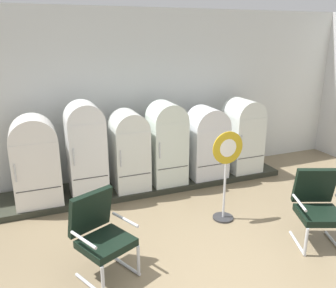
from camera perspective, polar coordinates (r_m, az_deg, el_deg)
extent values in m
cube|color=silver|center=(6.80, -5.22, 7.72)|extent=(11.76, 0.12, 3.22)
cube|color=#47443F|center=(6.70, -5.52, 18.38)|extent=(11.76, 0.07, 0.06)
cube|color=#2C2E24|center=(6.67, -3.26, -6.46)|extent=(5.28, 0.95, 0.10)
cube|color=white|center=(6.04, -20.60, -4.15)|extent=(0.72, 0.61, 1.08)
cylinder|color=white|center=(5.87, -21.16, 0.77)|extent=(0.72, 0.60, 0.72)
cube|color=#383838|center=(5.83, -20.28, -7.00)|extent=(0.66, 0.01, 0.01)
cylinder|color=silver|center=(5.70, -23.62, -4.39)|extent=(0.02, 0.02, 0.28)
cube|color=white|center=(6.05, -13.09, -2.27)|extent=(0.61, 0.61, 1.31)
cylinder|color=white|center=(5.87, -13.53, 3.75)|extent=(0.61, 0.60, 0.61)
cube|color=#383838|center=(5.85, -12.45, -5.40)|extent=(0.56, 0.01, 0.01)
cylinder|color=silver|center=(5.67, -15.10, -2.09)|extent=(0.02, 0.02, 0.28)
cube|color=silver|center=(6.25, -6.30, -2.27)|extent=(0.60, 0.67, 1.10)
cylinder|color=silver|center=(6.09, -6.47, 2.60)|extent=(0.60, 0.65, 0.60)
cube|color=#383838|center=(6.02, -5.37, -5.06)|extent=(0.55, 0.01, 0.01)
cylinder|color=silver|center=(5.84, -7.69, -2.42)|extent=(0.02, 0.02, 0.28)
cube|color=silver|center=(6.43, -0.23, -1.17)|extent=(0.63, 0.62, 1.19)
cylinder|color=silver|center=(6.26, -0.24, 4.01)|extent=(0.63, 0.61, 0.63)
cube|color=#383838|center=(6.23, 0.83, -3.90)|extent=(0.58, 0.01, 0.01)
cylinder|color=silver|center=(6.01, -1.34, -1.08)|extent=(0.02, 0.02, 0.28)
cube|color=silver|center=(6.79, 6.21, -1.11)|extent=(0.71, 0.63, 1.00)
cylinder|color=silver|center=(6.65, 6.35, 2.97)|extent=(0.71, 0.62, 0.71)
cube|color=#383838|center=(6.59, 7.45, -3.41)|extent=(0.65, 0.01, 0.01)
cylinder|color=silver|center=(6.62, 9.81, -0.66)|extent=(0.02, 0.02, 0.28)
cube|color=silver|center=(7.20, 11.94, 0.24)|extent=(0.63, 0.68, 1.13)
cylinder|color=silver|center=(7.06, 12.23, 4.62)|extent=(0.63, 0.67, 0.63)
cube|color=#383838|center=(7.00, 13.39, -2.13)|extent=(0.58, 0.01, 0.01)
cylinder|color=silver|center=(6.74, 11.88, 0.27)|extent=(0.02, 0.02, 0.28)
cylinder|color=silver|center=(4.39, -12.57, -21.53)|extent=(0.27, 0.52, 0.04)
cylinder|color=silver|center=(4.10, -10.54, -21.19)|extent=(0.05, 0.05, 0.38)
cylinder|color=silver|center=(4.63, -7.06, -18.90)|extent=(0.27, 0.52, 0.04)
cylinder|color=silver|center=(4.36, -4.84, -18.33)|extent=(0.05, 0.05, 0.38)
cube|color=black|center=(4.26, -10.03, -15.63)|extent=(0.72, 0.70, 0.09)
cube|color=black|center=(4.30, -12.50, -10.68)|extent=(0.58, 0.40, 0.53)
cylinder|color=silver|center=(4.02, -13.62, -14.92)|extent=(0.23, 0.43, 0.04)
cylinder|color=silver|center=(4.32, -6.98, -12.12)|extent=(0.23, 0.43, 0.04)
cylinder|color=silver|center=(5.29, 20.28, -14.89)|extent=(0.24, 0.53, 0.04)
cylinder|color=silver|center=(4.98, 21.55, -14.57)|extent=(0.05, 0.05, 0.38)
cylinder|color=silver|center=(5.48, 25.48, -14.34)|extent=(0.24, 0.53, 0.04)
cube|color=black|center=(5.17, 23.50, -10.57)|extent=(0.70, 0.68, 0.09)
cube|color=black|center=(5.27, 22.75, -6.23)|extent=(0.58, 0.37, 0.53)
cylinder|color=silver|center=(4.98, 20.61, -8.93)|extent=(0.20, 0.44, 0.04)
cylinder|color=#2D2D30|center=(5.65, 8.95, -11.75)|extent=(0.32, 0.32, 0.03)
cylinder|color=silver|center=(5.39, 9.24, -6.31)|extent=(0.04, 0.04, 1.14)
cylinder|color=gold|center=(5.17, 9.71, -0.62)|extent=(0.49, 0.02, 0.49)
cylinder|color=white|center=(5.16, 9.78, -0.65)|extent=(0.27, 0.00, 0.27)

